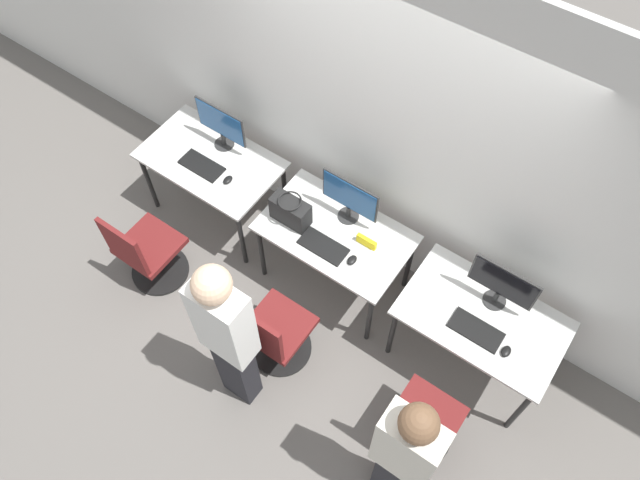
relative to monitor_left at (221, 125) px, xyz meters
name	(u,v)px	position (x,y,z in m)	size (l,w,h in m)	color
ground_plane	(310,308)	(1.23, -0.53, -0.96)	(20.00, 20.00, 0.00)	slate
wall_back	(376,132)	(1.23, 0.28, 0.44)	(12.00, 0.05, 2.80)	silver
desk_left	(211,165)	(0.00, -0.19, -0.31)	(1.13, 0.68, 0.73)	silver
monitor_left	(221,125)	(0.00, 0.00, 0.00)	(0.47, 0.16, 0.41)	#2D2D2D
keyboard_left	(202,166)	(0.00, -0.28, -0.22)	(0.36, 0.17, 0.02)	black
mouse_left	(228,180)	(0.27, -0.28, -0.21)	(0.06, 0.09, 0.03)	black
office_chair_left	(147,254)	(-0.02, -1.02, -0.60)	(0.48, 0.48, 0.88)	black
desk_center	(335,238)	(1.23, -0.19, -0.31)	(1.13, 0.68, 0.73)	silver
monitor_center	(350,198)	(1.23, -0.01, 0.00)	(0.47, 0.16, 0.41)	#2D2D2D
keyboard_center	(323,246)	(1.23, -0.35, -0.22)	(0.36, 0.17, 0.02)	black
mouse_center	(352,260)	(1.47, -0.33, -0.21)	(0.06, 0.09, 0.03)	black
office_chair_center	(274,335)	(1.24, -1.00, -0.60)	(0.48, 0.48, 0.88)	black
person_center	(227,335)	(1.19, -1.36, 0.02)	(0.36, 0.23, 1.77)	#232328
desk_right	(481,323)	(2.45, -0.19, -0.31)	(1.13, 0.68, 0.73)	silver
monitor_right	(502,285)	(2.45, -0.03, 0.00)	(0.47, 0.16, 0.41)	#2D2D2D
keyboard_right	(476,330)	(2.45, -0.31, -0.22)	(0.36, 0.17, 0.02)	black
mouse_right	(506,351)	(2.69, -0.33, -0.21)	(0.06, 0.09, 0.03)	black
office_chair_right	(421,427)	(2.46, -0.96, -0.60)	(0.48, 0.48, 0.88)	black
person_right	(404,455)	(2.48, -1.33, -0.06)	(0.36, 0.21, 1.64)	#232328
handbag	(291,211)	(0.89, -0.29, -0.12)	(0.30, 0.18, 0.25)	black
placard_center	(367,242)	(1.47, -0.15, -0.19)	(0.16, 0.03, 0.08)	yellow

